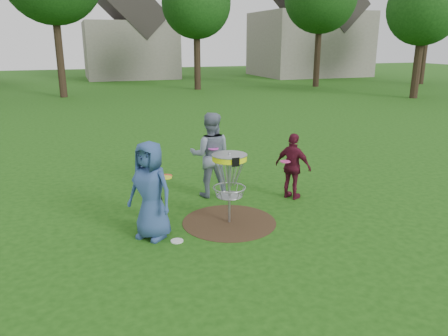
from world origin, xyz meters
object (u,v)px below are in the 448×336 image
object	(u,v)px
player_grey	(210,155)
disc_golf_basket	(229,171)
player_blue	(150,190)
player_black	(152,185)
player_maroon	(293,166)

from	to	relation	value
player_grey	disc_golf_basket	distance (m)	1.56
player_blue	player_black	bearing A→B (deg)	124.85
player_black	player_grey	world-z (taller)	player_grey
disc_golf_basket	player_grey	bearing A→B (deg)	85.31
player_grey	disc_golf_basket	xyz separation A→B (m)	(-0.13, -1.56, 0.08)
player_grey	player_maroon	distance (m)	1.81
player_maroon	disc_golf_basket	distance (m)	1.96
player_blue	player_black	size ratio (longest dim) A/B	1.16
player_black	disc_golf_basket	distance (m)	1.48
player_grey	player_maroon	bearing A→B (deg)	174.05
player_maroon	disc_golf_basket	bearing A→B (deg)	81.90
player_black	player_maroon	distance (m)	3.14
disc_golf_basket	player_black	bearing A→B (deg)	158.90
player_maroon	player_grey	bearing A→B (deg)	32.73
player_black	player_grey	size ratio (longest dim) A/B	0.80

